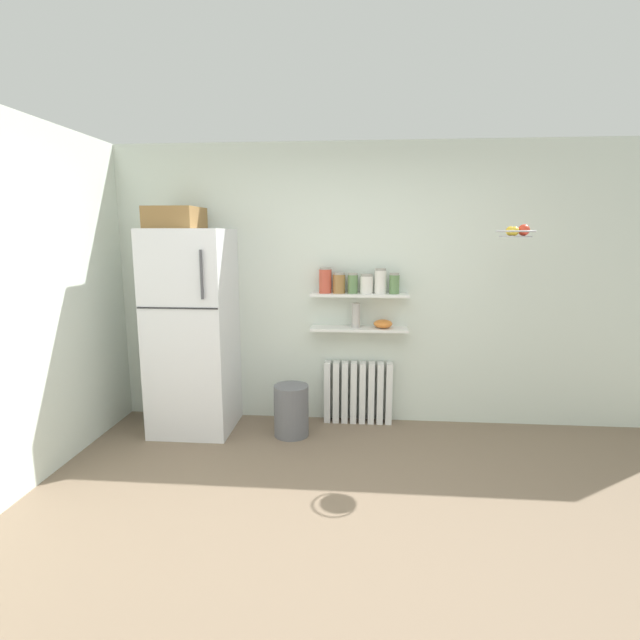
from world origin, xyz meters
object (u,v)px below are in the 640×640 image
object	(u,v)px
refrigerator	(192,327)
storage_jar_4	(380,281)
storage_jar_5	(394,283)
vase	(356,315)
shelf_bowl	(383,324)
storage_jar_0	(325,280)
storage_jar_1	(339,283)
storage_jar_2	(353,283)
radiator	(358,392)
trash_bin	(291,410)
hanging_fruit_basket	(517,232)
storage_jar_3	(366,284)

from	to	relation	value
refrigerator	storage_jar_4	xyz separation A→B (m)	(1.69, 0.23, 0.41)
storage_jar_5	vase	bearing A→B (deg)	-180.00
refrigerator	vase	xyz separation A→B (m)	(1.47, 0.23, 0.09)
refrigerator	vase	distance (m)	1.49
vase	shelf_bowl	world-z (taller)	vase
refrigerator	shelf_bowl	bearing A→B (deg)	7.51
storage_jar_0	storage_jar_1	size ratio (longest dim) A/B	1.25
vase	shelf_bowl	distance (m)	0.26
storage_jar_0	vase	xyz separation A→B (m)	(0.28, 0.00, -0.32)
storage_jar_0	storage_jar_4	world-z (taller)	storage_jar_0
storage_jar_2	storage_jar_4	distance (m)	0.25
storage_jar_1	shelf_bowl	distance (m)	0.55
radiator	trash_bin	size ratio (longest dim) A/B	1.39
storage_jar_1	storage_jar_2	bearing A→B (deg)	0.00
radiator	shelf_bowl	world-z (taller)	shelf_bowl
storage_jar_1	shelf_bowl	xyz separation A→B (m)	(0.41, 0.00, -0.37)
refrigerator	storage_jar_1	distance (m)	1.39
shelf_bowl	hanging_fruit_basket	xyz separation A→B (m)	(0.99, -0.48, 0.83)
radiator	storage_jar_2	xyz separation A→B (m)	(-0.06, -0.03, 1.05)
shelf_bowl	storage_jar_2	bearing A→B (deg)	180.00
storage_jar_2	hanging_fruit_basket	world-z (taller)	hanging_fruit_basket
radiator	storage_jar_2	size ratio (longest dim) A/B	3.43
storage_jar_2	storage_jar_5	bearing A→B (deg)	0.00
vase	trash_bin	distance (m)	1.04
storage_jar_2	shelf_bowl	bearing A→B (deg)	0.00
storage_jar_0	shelf_bowl	bearing A→B (deg)	0.00
radiator	trash_bin	bearing A→B (deg)	-148.90
storage_jar_3	trash_bin	size ratio (longest dim) A/B	0.38
refrigerator	storage_jar_2	world-z (taller)	refrigerator
refrigerator	hanging_fruit_basket	xyz separation A→B (m)	(2.71, -0.25, 0.85)
storage_jar_3	hanging_fruit_basket	xyz separation A→B (m)	(1.14, -0.48, 0.46)
storage_jar_0	vase	bearing A→B (deg)	0.00
hanging_fruit_basket	refrigerator	bearing A→B (deg)	174.66
storage_jar_3	shelf_bowl	xyz separation A→B (m)	(0.16, 0.00, -0.37)
storage_jar_0	storage_jar_1	bearing A→B (deg)	0.00
storage_jar_5	storage_jar_3	bearing A→B (deg)	-180.00
shelf_bowl	storage_jar_3	bearing A→B (deg)	-180.00
radiator	storage_jar_3	size ratio (longest dim) A/B	3.62
radiator	vase	world-z (taller)	vase
storage_jar_3	storage_jar_4	size ratio (longest dim) A/B	0.77
refrigerator	storage_jar_5	xyz separation A→B (m)	(1.81, 0.23, 0.39)
storage_jar_2	storage_jar_0	bearing A→B (deg)	180.00
storage_jar_3	refrigerator	bearing A→B (deg)	-171.74
refrigerator	hanging_fruit_basket	world-z (taller)	refrigerator
storage_jar_2	vase	bearing A→B (deg)	0.00
radiator	hanging_fruit_basket	bearing A→B (deg)	-22.92
hanging_fruit_basket	storage_jar_1	bearing A→B (deg)	161.00
storage_jar_2	trash_bin	bearing A→B (deg)	-148.29
trash_bin	hanging_fruit_basket	size ratio (longest dim) A/B	1.55
storage_jar_0	hanging_fruit_basket	distance (m)	1.65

